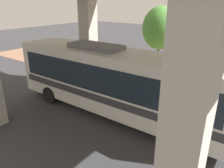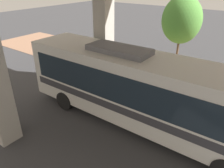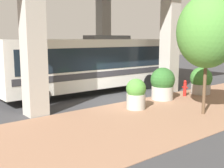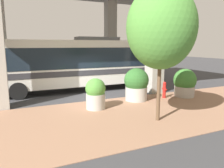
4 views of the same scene
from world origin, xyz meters
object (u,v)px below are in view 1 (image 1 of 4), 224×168
Objects in this scene: planter_front at (164,79)px; planter_middle at (126,72)px; fire_hydrant at (108,72)px; street_tree_near at (160,28)px; bus at (114,79)px; planter_back at (96,65)px.

planter_middle is (0.63, -2.65, 0.15)m from planter_front.
fire_hydrant is 0.65× the size of planter_front.
planter_middle reaches higher than fire_hydrant.
planter_middle is at bearing -15.47° from street_tree_near.
fire_hydrant is at bearing -139.44° from bus.
fire_hydrant is 0.53× the size of planter_middle.
planter_front is 4.32m from street_tree_near.
planter_back is at bearing -131.77° from bus.
street_tree_near reaches higher than bus.
fire_hydrant is at bearing 82.20° from planter_back.
bus is 5.85m from fire_hydrant.
fire_hydrant is 0.18× the size of street_tree_near.
bus is at bearing 7.88° from street_tree_near.
bus is 6.39× the size of planter_middle.
planter_back reaches higher than fire_hydrant.
fire_hydrant is 0.58× the size of planter_back.
planter_middle is 0.34× the size of street_tree_near.
street_tree_near reaches higher than fire_hydrant.
street_tree_near is at bearing -146.30° from planter_front.
planter_middle is at bearing -76.53° from planter_front.
planter_back is (0.24, -5.76, 0.07)m from planter_front.
bus is 4.93m from planter_front.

